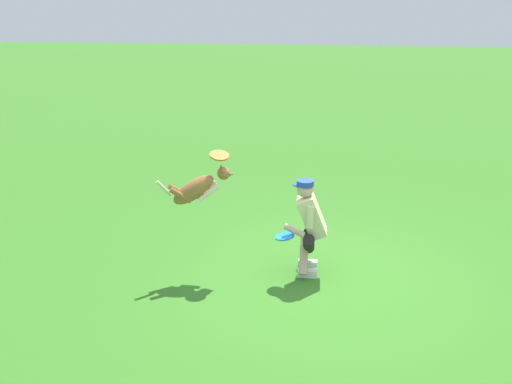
# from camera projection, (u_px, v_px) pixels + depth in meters

# --- Properties ---
(ground_plane) EXTENTS (60.00, 60.00, 0.00)m
(ground_plane) POSITION_uv_depth(u_px,v_px,m) (326.00, 280.00, 7.89)
(ground_plane) COLOR #347222
(person) EXTENTS (0.57, 0.64, 1.29)m
(person) POSITION_uv_depth(u_px,v_px,m) (309.00, 224.00, 7.89)
(person) COLOR silver
(person) RESTS_ON ground_plane
(dog) EXTENTS (0.97, 0.45, 0.56)m
(dog) POSITION_uv_depth(u_px,v_px,m) (198.00, 188.00, 7.82)
(dog) COLOR olive
(frisbee_flying) EXTENTS (0.36, 0.35, 0.11)m
(frisbee_flying) POSITION_uv_depth(u_px,v_px,m) (219.00, 155.00, 7.77)
(frisbee_flying) COLOR #DF5911
(frisbee_held) EXTENTS (0.29, 0.29, 0.07)m
(frisbee_held) POSITION_uv_depth(u_px,v_px,m) (285.00, 236.00, 7.72)
(frisbee_held) COLOR #1F80F0
(frisbee_held) RESTS_ON person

